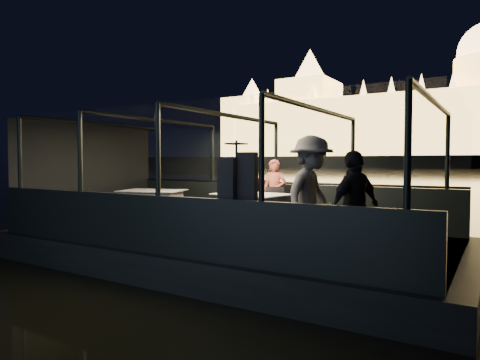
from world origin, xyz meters
The scene contains 28 objects.
river_water centered at (0.00, 80.00, 0.00)m, with size 500.00×500.00×0.00m, color black.
boat_hull centered at (0.00, 0.00, 0.00)m, with size 8.60×4.40×1.00m, color black.
boat_deck centered at (0.00, 0.00, 0.48)m, with size 8.00×4.00×0.04m, color black.
gunwale_port centered at (0.00, 2.00, 0.95)m, with size 8.00×0.08×0.90m, color black.
gunwale_starboard centered at (0.00, -2.00, 0.95)m, with size 8.00×0.08×0.90m, color black.
cabin_glass_port centered at (0.00, 2.00, 2.10)m, with size 8.00×0.02×1.40m, color #99B2B2, non-canonical shape.
cabin_glass_starboard centered at (0.00, -2.00, 2.10)m, with size 8.00×0.02×1.40m, color #99B2B2, non-canonical shape.
cabin_roof_glass centered at (0.00, 0.00, 2.80)m, with size 8.00×4.00×0.02m, color #99B2B2, non-canonical shape.
end_wall_fore centered at (-4.00, 0.00, 1.65)m, with size 0.02×4.00×2.30m, color black, non-canonical shape.
end_wall_aft centered at (4.00, 0.00, 1.65)m, with size 0.02×4.00×2.30m, color black, non-canonical shape.
canopy_ribs centered at (0.00, 0.00, 1.65)m, with size 8.00×4.00×2.30m, color black, non-canonical shape.
dining_table_central centered at (0.16, 0.63, 0.89)m, with size 1.45×1.05×0.77m, color silver.
dining_table_aft centered at (-2.53, 0.59, 0.89)m, with size 1.42×1.03×0.75m, color silver.
chair_port_left centered at (-0.23, 1.45, 0.95)m, with size 0.47×0.47×1.00m, color black.
chair_port_right centered at (0.31, 1.15, 0.95)m, with size 0.40×0.40×0.86m, color black.
coat_stand centered at (1.26, -1.75, 1.40)m, with size 0.48×0.38×1.72m, color black, non-canonical shape.
person_woman_coral centered at (0.17, 1.58, 1.25)m, with size 0.53×0.35×1.47m, color #DF6851.
person_man_maroon centered at (-0.31, 1.51, 1.25)m, with size 0.67×0.52×1.39m, color #44131A.
passenger_stripe centered at (2.03, -0.85, 1.35)m, with size 1.17×0.66×1.81m, color silver.
passenger_dark centered at (2.77, -1.13, 1.35)m, with size 0.93×0.39×1.58m, color black.
wine_bottle centered at (-0.44, 0.53, 1.42)m, with size 0.07×0.07×0.32m, color #153A20.
bread_basket centered at (-0.41, 0.82, 1.31)m, with size 0.18×0.18×0.07m, color brown.
amber_candle centered at (0.12, 0.86, 1.31)m, with size 0.05×0.05×0.08m, color #FFB63F.
plate_near centered at (0.26, 0.63, 1.27)m, with size 0.22×0.22×0.01m, color silver.
plate_far centered at (-0.41, 0.92, 1.27)m, with size 0.27×0.27×0.02m, color white.
wine_glass_white centered at (-0.44, 0.60, 1.36)m, with size 0.06×0.06×0.17m, color silver, non-canonical shape.
wine_glass_red centered at (0.19, 0.93, 1.36)m, with size 0.06×0.06×0.17m, color white, non-canonical shape.
wine_glass_empty centered at (0.00, 0.66, 1.36)m, with size 0.06×0.06×0.18m, color white, non-canonical shape.
Camera 1 is at (4.47, -6.90, 1.91)m, focal length 32.00 mm.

